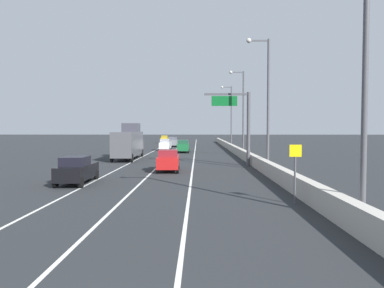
% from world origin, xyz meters
% --- Properties ---
extents(ground_plane, '(320.00, 320.00, 0.00)m').
position_xyz_m(ground_plane, '(0.00, 64.00, 0.00)').
color(ground_plane, '#26282B').
extents(lane_stripe_left, '(0.16, 130.00, 0.00)m').
position_xyz_m(lane_stripe_left, '(-5.50, 55.00, 0.00)').
color(lane_stripe_left, silver).
rests_on(lane_stripe_left, ground_plane).
extents(lane_stripe_center, '(0.16, 130.00, 0.00)m').
position_xyz_m(lane_stripe_center, '(-2.00, 55.00, 0.00)').
color(lane_stripe_center, silver).
rests_on(lane_stripe_center, ground_plane).
extents(lane_stripe_right, '(0.16, 130.00, 0.00)m').
position_xyz_m(lane_stripe_right, '(1.50, 55.00, 0.00)').
color(lane_stripe_right, silver).
rests_on(lane_stripe_right, ground_plane).
extents(jersey_barrier_right, '(0.60, 120.00, 1.10)m').
position_xyz_m(jersey_barrier_right, '(7.76, 40.00, 0.55)').
color(jersey_barrier_right, '#B2ADA3').
rests_on(jersey_barrier_right, ground_plane).
extents(overhead_sign_gantry, '(4.68, 0.36, 7.50)m').
position_xyz_m(overhead_sign_gantry, '(6.42, 31.81, 4.73)').
color(overhead_sign_gantry, '#47474C').
rests_on(overhead_sign_gantry, ground_plane).
extents(speed_advisory_sign, '(0.60, 0.11, 3.00)m').
position_xyz_m(speed_advisory_sign, '(6.86, 13.19, 1.76)').
color(speed_advisory_sign, '#4C4C51').
rests_on(speed_advisory_sign, ground_plane).
extents(lamp_post_right_near, '(2.14, 0.44, 11.93)m').
position_xyz_m(lamp_post_right_near, '(8.45, 9.80, 6.74)').
color(lamp_post_right_near, '#4C4C51').
rests_on(lamp_post_right_near, ground_plane).
extents(lamp_post_right_second, '(2.14, 0.44, 11.93)m').
position_xyz_m(lamp_post_right_second, '(8.15, 27.88, 6.74)').
color(lamp_post_right_second, '#4C4C51').
rests_on(lamp_post_right_second, ground_plane).
extents(lamp_post_right_third, '(2.14, 0.44, 11.93)m').
position_xyz_m(lamp_post_right_third, '(8.20, 45.96, 6.74)').
color(lamp_post_right_third, '#4C4C51').
rests_on(lamp_post_right_third, ground_plane).
extents(lamp_post_right_fourth, '(2.14, 0.44, 11.93)m').
position_xyz_m(lamp_post_right_fourth, '(8.21, 64.04, 6.74)').
color(lamp_post_right_fourth, '#4C4C51').
rests_on(lamp_post_right_fourth, ground_plane).
extents(car_yellow_0, '(1.81, 4.29, 2.03)m').
position_xyz_m(car_yellow_0, '(-6.63, 88.17, 1.01)').
color(car_yellow_0, gold).
rests_on(car_yellow_0, ground_plane).
extents(car_gray_1, '(1.91, 4.74, 2.04)m').
position_xyz_m(car_gray_1, '(-3.26, 70.98, 1.02)').
color(car_gray_1, slate).
rests_on(car_gray_1, ground_plane).
extents(car_green_2, '(1.89, 4.74, 2.00)m').
position_xyz_m(car_green_2, '(-0.32, 52.29, 1.00)').
color(car_green_2, '#196033').
rests_on(car_green_2, ground_plane).
extents(car_black_3, '(1.98, 4.85, 1.90)m').
position_xyz_m(car_black_3, '(-6.37, 19.81, 0.95)').
color(car_black_3, black).
rests_on(car_black_3, ground_plane).
extents(car_red_4, '(2.05, 4.19, 1.94)m').
position_xyz_m(car_red_4, '(-0.63, 26.95, 0.97)').
color(car_red_4, red).
rests_on(car_red_4, ground_plane).
extents(car_white_5, '(1.94, 4.30, 2.00)m').
position_xyz_m(car_white_5, '(-3.67, 57.65, 0.99)').
color(car_white_5, white).
rests_on(car_white_5, ground_plane).
extents(box_truck, '(2.64, 9.83, 4.49)m').
position_xyz_m(box_truck, '(-6.63, 39.60, 2.06)').
color(box_truck, '#4C4C51').
rests_on(box_truck, ground_plane).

